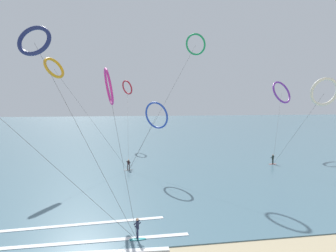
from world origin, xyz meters
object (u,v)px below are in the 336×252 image
kite_emerald (195,45)px  kite_ivory (324,92)px  kite_cobalt (156,115)px  surfer_charcoal (129,165)px  surfer_teal (137,230)px  kite_violet (282,92)px  kite_amber (54,68)px  kite_crimson (127,88)px  kite_navy (34,41)px  kite_magenta (109,87)px  surfer_coral (273,160)px

kite_emerald → kite_ivory: bearing=-174.5°
kite_cobalt → surfer_charcoal: bearing=5.4°
surfer_teal → kite_violet: size_ratio=0.11×
surfer_charcoal → kite_ivory: size_ratio=0.12×
kite_amber → kite_crimson: kite_amber is taller
kite_navy → kite_cobalt: bearing=62.3°
surfer_charcoal → kite_emerald: size_ratio=0.08×
kite_emerald → kite_ivory: kite_emerald is taller
kite_navy → kite_magenta: bearing=50.0°
kite_emerald → kite_cobalt: size_ratio=1.96×
kite_crimson → kite_ivory: kite_crimson is taller
surfer_charcoal → kite_crimson: size_ratio=0.06×
kite_crimson → kite_emerald: 30.72m
kite_amber → kite_crimson: bearing=8.8°
surfer_teal → kite_crimson: bearing=-5.8°
kite_crimson → kite_amber: bearing=122.5°
kite_magenta → kite_violet: 42.77m
surfer_coral → kite_violet: size_ratio=0.11×
surfer_coral → surfer_charcoal: bearing=146.1°
kite_crimson → kite_magenta: size_ratio=2.07×
kite_navy → kite_magenta: 8.62m
kite_navy → kite_cobalt: size_ratio=1.66×
kite_emerald → kite_magenta: size_ratio=1.46×
kite_amber → kite_ivory: size_ratio=1.26×
kite_cobalt → kite_crimson: bearing=-39.0°
kite_emerald → surfer_coral: bearing=-133.6°
surfer_charcoal → kite_navy: size_ratio=0.10×
kite_emerald → kite_ivory: (14.39, -10.15, -7.40)m
surfer_teal → kite_amber: bearing=18.5°
surfer_teal → kite_amber: kite_amber is taller
kite_magenta → kite_violet: (34.95, 24.65, 0.35)m
surfer_coral → kite_amber: bearing=143.6°
kite_cobalt → kite_magenta: (-6.35, -8.87, 3.60)m
kite_navy → kite_ivory: bearing=25.5°
surfer_coral → kite_violet: (8.31, 12.11, 11.81)m
surfer_charcoal → kite_navy: kite_navy is taller
surfer_coral → kite_crimson: size_ratio=0.06×
kite_crimson → kite_cobalt: bearing=152.1°
kite_amber → kite_ivory: bearing=-77.1°
surfer_teal → kite_ivory: bearing=-68.7°
surfer_charcoal → kite_cobalt: 9.40m
surfer_teal → kite_magenta: kite_magenta is taller
kite_amber → kite_magenta: size_ratio=1.21×
kite_violet → kite_crimson: bearing=130.8°
surfer_coral → kite_amber: size_ratio=0.10×
kite_crimson → kite_emerald: kite_emerald is taller
kite_magenta → surfer_teal: bearing=-175.4°
surfer_charcoal → kite_emerald: bearing=18.9°
kite_ivory → surfer_charcoal: bearing=-19.4°
kite_amber → kite_violet: 44.89m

